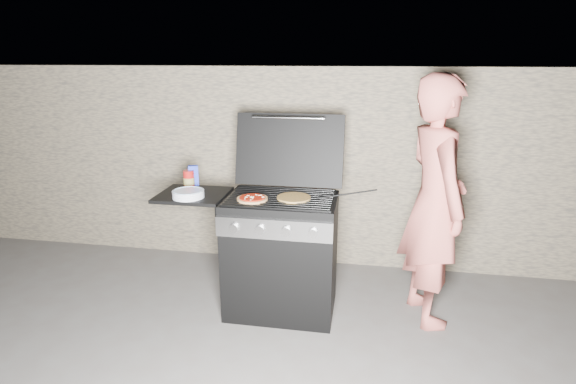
% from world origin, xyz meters
% --- Properties ---
extents(ground, '(50.00, 50.00, 0.00)m').
position_xyz_m(ground, '(0.00, 0.00, 0.00)').
color(ground, '#4C4742').
extents(stone_wall, '(8.00, 0.35, 1.80)m').
position_xyz_m(stone_wall, '(0.00, 1.05, 0.90)').
color(stone_wall, '#807055').
rests_on(stone_wall, ground).
extents(gas_grill, '(1.34, 0.79, 0.91)m').
position_xyz_m(gas_grill, '(-0.25, 0.00, 0.46)').
color(gas_grill, black).
rests_on(gas_grill, ground).
extents(pizza_topped, '(0.24, 0.24, 0.02)m').
position_xyz_m(pizza_topped, '(-0.19, -0.10, 0.92)').
color(pizza_topped, '#DCB872').
rests_on(pizza_topped, gas_grill).
extents(pizza_plain, '(0.25, 0.25, 0.01)m').
position_xyz_m(pizza_plain, '(0.10, -0.02, 0.92)').
color(pizza_plain, '#DDAF54').
rests_on(pizza_plain, gas_grill).
extents(sauce_jar, '(0.09, 0.09, 0.13)m').
position_xyz_m(sauce_jar, '(-0.76, 0.17, 0.97)').
color(sauce_jar, '#9E1413').
rests_on(sauce_jar, gas_grill).
extents(blue_carton, '(0.09, 0.07, 0.16)m').
position_xyz_m(blue_carton, '(-0.74, 0.21, 0.98)').
color(blue_carton, '#2234BA').
rests_on(blue_carton, gas_grill).
extents(plate_stack, '(0.26, 0.26, 0.05)m').
position_xyz_m(plate_stack, '(-0.66, -0.10, 0.93)').
color(plate_stack, silver).
rests_on(plate_stack, gas_grill).
extents(person, '(0.59, 0.74, 1.78)m').
position_xyz_m(person, '(1.08, 0.10, 0.89)').
color(person, '#B7564D').
rests_on(person, ground).
extents(tongs, '(0.42, 0.05, 0.09)m').
position_xyz_m(tongs, '(0.47, 0.00, 0.95)').
color(tongs, black).
rests_on(tongs, gas_grill).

